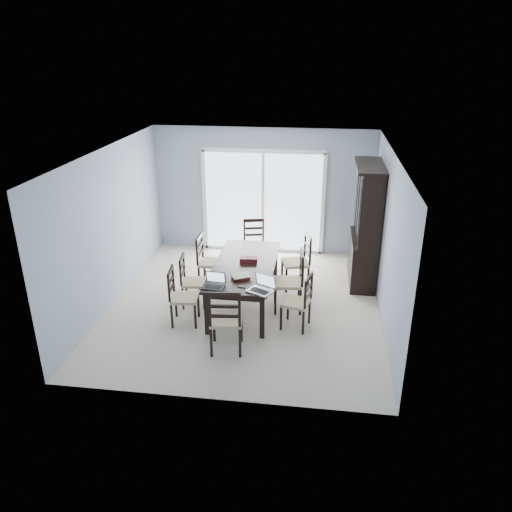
# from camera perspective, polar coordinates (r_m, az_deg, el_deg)

# --- Properties ---
(floor) EXTENTS (5.00, 5.00, 0.00)m
(floor) POSITION_cam_1_polar(r_m,az_deg,el_deg) (8.56, -1.27, -5.55)
(floor) COLOR beige
(floor) RESTS_ON ground
(ceiling) EXTENTS (5.00, 5.00, 0.00)m
(ceiling) POSITION_cam_1_polar(r_m,az_deg,el_deg) (7.67, -1.44, 11.79)
(ceiling) COLOR white
(ceiling) RESTS_ON back_wall
(back_wall) EXTENTS (4.50, 0.02, 2.60)m
(back_wall) POSITION_cam_1_polar(r_m,az_deg,el_deg) (10.38, 0.83, 7.39)
(back_wall) COLOR #8F9AAA
(back_wall) RESTS_ON floor
(wall_left) EXTENTS (0.02, 5.00, 2.60)m
(wall_left) POSITION_cam_1_polar(r_m,az_deg,el_deg) (8.65, -16.26, 3.23)
(wall_left) COLOR #8F9AAA
(wall_left) RESTS_ON floor
(wall_right) EXTENTS (0.02, 5.00, 2.60)m
(wall_right) POSITION_cam_1_polar(r_m,az_deg,el_deg) (8.00, 14.79, 1.80)
(wall_right) COLOR #8F9AAA
(wall_right) RESTS_ON floor
(balcony) EXTENTS (4.50, 2.00, 0.10)m
(balcony) POSITION_cam_1_polar(r_m,az_deg,el_deg) (11.74, 1.39, 2.33)
(balcony) COLOR gray
(balcony) RESTS_ON ground
(railing) EXTENTS (4.50, 0.06, 1.10)m
(railing) POSITION_cam_1_polar(r_m,az_deg,el_deg) (12.50, 1.94, 6.50)
(railing) COLOR #99999E
(railing) RESTS_ON balcony
(dining_table) EXTENTS (1.00, 2.20, 0.75)m
(dining_table) POSITION_cam_1_polar(r_m,az_deg,el_deg) (8.26, -1.31, -1.44)
(dining_table) COLOR black
(dining_table) RESTS_ON floor
(china_hutch) EXTENTS (0.50, 1.38, 2.20)m
(china_hutch) POSITION_cam_1_polar(r_m,az_deg,el_deg) (9.22, 12.45, 3.33)
(china_hutch) COLOR black
(china_hutch) RESTS_ON floor
(sliding_door) EXTENTS (2.52, 0.05, 2.18)m
(sliding_door) POSITION_cam_1_polar(r_m,az_deg,el_deg) (10.42, 0.81, 6.22)
(sliding_door) COLOR silver
(sliding_door) RESTS_ON floor
(chair_left_near) EXTENTS (0.46, 0.45, 1.07)m
(chair_left_near) POSITION_cam_1_polar(r_m,az_deg,el_deg) (7.86, -8.87, -3.89)
(chair_left_near) COLOR black
(chair_left_near) RESTS_ON floor
(chair_left_mid) EXTENTS (0.44, 0.43, 1.03)m
(chair_left_mid) POSITION_cam_1_polar(r_m,az_deg,el_deg) (8.39, -7.71, -2.23)
(chair_left_mid) COLOR black
(chair_left_mid) RESTS_ON floor
(chair_left_far) EXTENTS (0.44, 0.43, 1.13)m
(chair_left_far) POSITION_cam_1_polar(r_m,az_deg,el_deg) (9.02, -5.73, 0.07)
(chair_left_far) COLOR black
(chair_left_far) RESTS_ON floor
(chair_right_near) EXTENTS (0.48, 0.47, 1.05)m
(chair_right_near) POSITION_cam_1_polar(r_m,az_deg,el_deg) (7.66, 5.25, -4.59)
(chair_right_near) COLOR black
(chair_right_near) RESTS_ON floor
(chair_right_mid) EXTENTS (0.51, 0.50, 1.20)m
(chair_right_mid) POSITION_cam_1_polar(r_m,az_deg,el_deg) (8.16, 4.40, -2.13)
(chair_right_mid) COLOR black
(chair_right_mid) RESTS_ON floor
(chair_right_far) EXTENTS (0.56, 0.55, 1.17)m
(chair_right_far) POSITION_cam_1_polar(r_m,az_deg,el_deg) (8.96, 5.17, 0.11)
(chair_right_far) COLOR black
(chair_right_far) RESTS_ON floor
(chair_end_near) EXTENTS (0.50, 0.51, 1.19)m
(chair_end_near) POSITION_cam_1_polar(r_m,az_deg,el_deg) (6.99, -3.50, -6.67)
(chair_end_near) COLOR black
(chair_end_near) RESTS_ON floor
(chair_end_far) EXTENTS (0.50, 0.51, 1.10)m
(chair_end_far) POSITION_cam_1_polar(r_m,az_deg,el_deg) (9.81, -0.21, 2.04)
(chair_end_far) COLOR black
(chair_end_far) RESTS_ON floor
(laptop_dark) EXTENTS (0.33, 0.24, 0.21)m
(laptop_dark) POSITION_cam_1_polar(r_m,az_deg,el_deg) (7.45, -4.90, -3.25)
(laptop_dark) COLOR black
(laptop_dark) RESTS_ON dining_table
(laptop_silver) EXTENTS (0.43, 0.38, 0.24)m
(laptop_silver) POSITION_cam_1_polar(r_m,az_deg,el_deg) (7.30, 0.46, -3.69)
(laptop_silver) COLOR silver
(laptop_silver) RESTS_ON dining_table
(book_stack) EXTENTS (0.35, 0.33, 0.05)m
(book_stack) POSITION_cam_1_polar(r_m,az_deg,el_deg) (7.75, -1.76, -2.34)
(book_stack) COLOR maroon
(book_stack) RESTS_ON dining_table
(cell_phone) EXTENTS (0.12, 0.07, 0.01)m
(cell_phone) POSITION_cam_1_polar(r_m,az_deg,el_deg) (7.47, -1.65, -3.51)
(cell_phone) COLOR black
(cell_phone) RESTS_ON dining_table
(game_box) EXTENTS (0.30, 0.17, 0.07)m
(game_box) POSITION_cam_1_polar(r_m,az_deg,el_deg) (8.32, -0.87, -0.41)
(game_box) COLOR #490E17
(game_box) RESTS_ON dining_table
(hot_tub) EXTENTS (1.70, 1.52, 0.87)m
(hot_tub) POSITION_cam_1_polar(r_m,az_deg,el_deg) (11.65, -2.05, 4.70)
(hot_tub) COLOR brown
(hot_tub) RESTS_ON balcony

